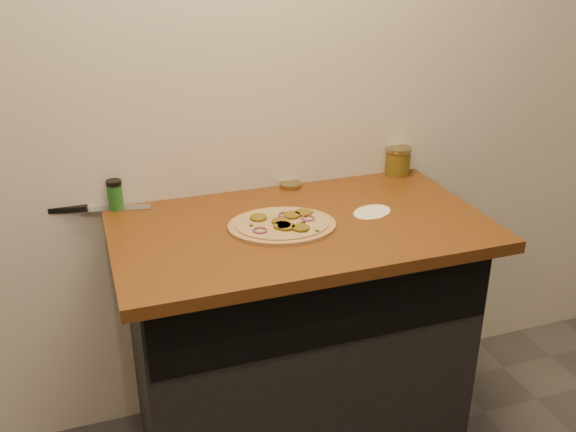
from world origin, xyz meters
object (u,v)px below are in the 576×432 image
object	(u,v)px
spice_shaker	(115,195)
chefs_knife	(91,209)
pizza	(282,224)
salsa_jar	(398,161)

from	to	relation	value
spice_shaker	chefs_knife	bearing A→B (deg)	169.21
pizza	chefs_knife	xyz separation A→B (m)	(-0.57, 0.33, -0.00)
chefs_knife	spice_shaker	xyz separation A→B (m)	(0.08, -0.02, 0.05)
pizza	chefs_knife	world-z (taller)	pizza
pizza	salsa_jar	bearing A→B (deg)	28.92
pizza	salsa_jar	xyz separation A→B (m)	(0.57, 0.31, 0.05)
pizza	salsa_jar	distance (m)	0.65
pizza	chefs_knife	distance (m)	0.66
pizza	spice_shaker	size ratio (longest dim) A/B	3.82
chefs_knife	salsa_jar	distance (m)	1.14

